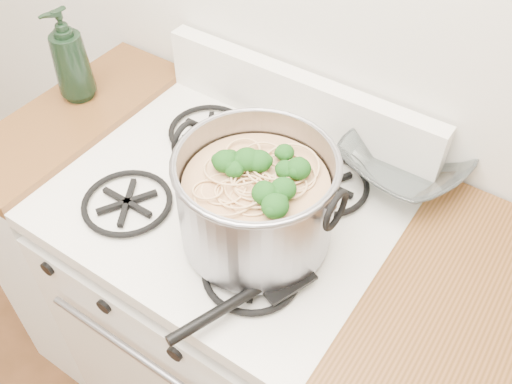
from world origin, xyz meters
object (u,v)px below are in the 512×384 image
bottle (69,55)px  gas_range (233,308)px  glass_bowl (403,167)px  spatula (282,274)px  stock_pot (256,201)px

bottle → gas_range: bearing=3.9°
bottle → glass_bowl: bearing=25.2°
spatula → bottle: (-0.77, 0.20, 0.11)m
gas_range → spatula: (0.23, -0.13, 0.50)m
stock_pot → bottle: size_ratio=1.40×
stock_pot → bottle: (-0.66, 0.13, 0.02)m
gas_range → bottle: (-0.54, 0.07, 0.61)m
stock_pot → spatula: (0.11, -0.07, -0.09)m
glass_bowl → bottle: bottle is taller
glass_bowl → bottle: bearing=-166.0°
gas_range → glass_bowl: size_ratio=8.34×
gas_range → spatula: size_ratio=2.98×
gas_range → glass_bowl: glass_bowl is taller
gas_range → bottle: bottle is taller
gas_range → bottle: size_ratio=3.66×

